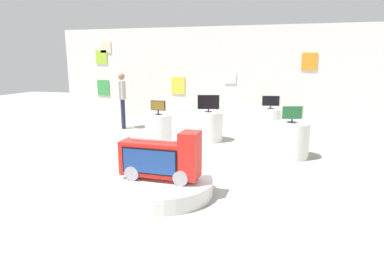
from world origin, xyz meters
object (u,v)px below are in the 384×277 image
tv_on_left_rear (271,102)px  tv_on_center_rear (158,107)px  display_pedestal_right_rear (291,140)px  tv_on_far_right (208,103)px  display_pedestal_center_rear (159,130)px  tv_on_right_rear (292,114)px  display_pedestal_left_rear (270,122)px  novelty_firetruck_tv (161,159)px  shopper_browsing_near_truck (122,96)px  main_display_pedestal (161,187)px  display_pedestal_far_right (208,126)px

tv_on_left_rear → tv_on_center_rear: size_ratio=1.33×
tv_on_left_rear → display_pedestal_right_rear: (0.50, -2.14, -0.57)m
tv_on_far_right → display_pedestal_center_rear: bearing=-145.1°
display_pedestal_right_rear → tv_on_right_rear: tv_on_right_rear is taller
display_pedestal_left_rear → tv_on_center_rear: (-2.63, -1.82, 0.58)m
novelty_firetruck_tv → tv_on_far_right: 3.81m
display_pedestal_center_rear → tv_on_center_rear: size_ratio=2.01×
tv_on_center_rear → shopper_browsing_near_truck: shopper_browsing_near_truck is taller
display_pedestal_center_rear → display_pedestal_right_rear: bearing=-6.2°
main_display_pedestal → display_pedestal_left_rear: (1.50, 4.83, 0.26)m
tv_on_left_rear → display_pedestal_center_rear: size_ratio=0.66×
display_pedestal_center_rear → tv_on_center_rear: bearing=-85.2°
main_display_pedestal → display_pedestal_left_rear: bearing=72.7°
main_display_pedestal → tv_on_left_rear: bearing=72.7°
display_pedestal_center_rear → shopper_browsing_near_truck: (-1.81, 1.77, 0.61)m
novelty_firetruck_tv → display_pedestal_right_rear: size_ratio=1.58×
display_pedestal_right_rear → tv_on_far_right: 2.40m
main_display_pedestal → shopper_browsing_near_truck: (-2.93, 4.79, 0.87)m
display_pedestal_center_rear → shopper_browsing_near_truck: bearing=135.6°
display_pedestal_left_rear → tv_on_right_rear: 2.28m
tv_on_left_rear → shopper_browsing_near_truck: 4.43m
shopper_browsing_near_truck → display_pedestal_left_rear: bearing=0.5°
main_display_pedestal → tv_on_center_rear: (-1.13, 3.01, 0.83)m
main_display_pedestal → display_pedestal_left_rear: 5.06m
tv_on_center_rear → display_pedestal_right_rear: size_ratio=0.48×
display_pedestal_left_rear → display_pedestal_right_rear: 2.21m
tv_on_left_rear → tv_on_center_rear: bearing=-145.4°
tv_on_right_rear → display_pedestal_center_rear: bearing=173.8°
novelty_firetruck_tv → display_pedestal_right_rear: 3.34m
display_pedestal_left_rear → tv_on_center_rear: 3.24m
novelty_firetruck_tv → display_pedestal_left_rear: novelty_firetruck_tv is taller
tv_on_right_rear → main_display_pedestal: bearing=-126.8°
tv_on_right_rear → shopper_browsing_near_truck: size_ratio=0.27×
display_pedestal_right_rear → tv_on_right_rear: 0.57m
main_display_pedestal → tv_on_center_rear: bearing=110.5°
tv_on_left_rear → main_display_pedestal: bearing=-107.3°
main_display_pedestal → tv_on_left_rear: (1.50, 4.83, 0.83)m
display_pedestal_left_rear → display_pedestal_center_rear: size_ratio=1.00×
tv_on_left_rear → tv_on_right_rear: bearing=-76.9°
display_pedestal_center_rear → shopper_browsing_near_truck: 2.60m
main_display_pedestal → display_pedestal_center_rear: (-1.13, 3.02, 0.26)m
tv_on_center_rear → tv_on_far_right: size_ratio=0.68×
novelty_firetruck_tv → main_display_pedestal: bearing=162.4°
shopper_browsing_near_truck → tv_on_left_rear: bearing=0.5°
tv_on_right_rear → novelty_firetruck_tv: bearing=-126.4°
display_pedestal_left_rear → tv_on_right_rear: bearing=-76.9°
display_pedestal_center_rear → tv_on_right_rear: (3.13, -0.34, 0.57)m
main_display_pedestal → display_pedestal_far_right: (-0.04, 3.78, 0.26)m
main_display_pedestal → tv_on_left_rear: 5.12m
display_pedestal_far_right → tv_on_far_right: tv_on_far_right is taller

